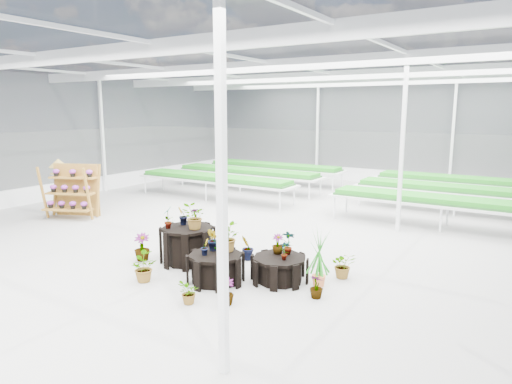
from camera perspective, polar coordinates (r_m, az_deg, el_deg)
The scene contains 10 objects.
ground_plane at distance 10.77m, azimuth -4.37°, elevation -7.39°, with size 24.00×24.00×0.00m, color gray.
greenhouse_shell at distance 10.31m, azimuth -4.54°, elevation 4.61°, with size 18.00×24.00×4.50m, color white, non-canonical shape.
steel_frame at distance 10.31m, azimuth -4.54°, elevation 4.61°, with size 18.00×24.00×4.50m, color silver, non-canonical shape.
nursery_benches at distance 16.84m, azimuth 10.32°, elevation 0.38°, with size 16.00×7.00×0.84m, color silver, non-canonical shape.
plinth_tall at distance 9.97m, azimuth -8.52°, elevation -6.57°, with size 1.15×1.15×0.79m, color black.
plinth_mid at distance 8.84m, azimuth -5.07°, elevation -9.47°, with size 1.07×1.07×0.56m, color black.
plinth_low at distance 8.89m, azimuth 2.94°, elevation -9.60°, with size 1.08×1.08×0.48m, color black.
shelf_rack at distance 14.90m, azimuth -22.12°, elevation 0.04°, with size 1.54×0.81×1.63m, color olive, non-canonical shape.
bird_table at distance 15.81m, azimuth -23.30°, elevation 0.72°, with size 0.41×0.41×1.74m, color #AE9040, non-canonical shape.
nursery_plants at distance 9.34m, azimuth -3.83°, elevation -6.83°, with size 4.67×3.10×1.32m.
Camera 1 is at (6.13, -8.23, 3.26)m, focal length 32.00 mm.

